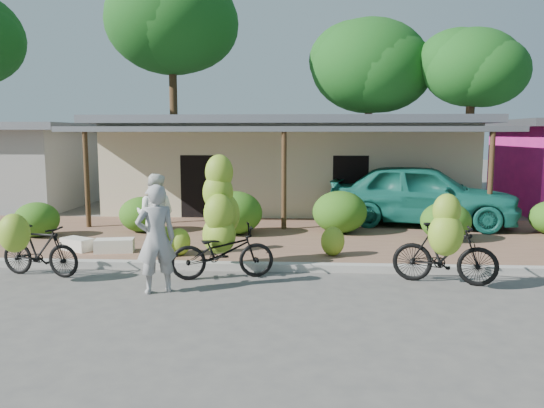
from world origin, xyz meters
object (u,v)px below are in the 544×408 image
Objects in this scene: tree_center_right at (365,64)px; bike_left at (35,247)px; tree_far_center at (168,19)px; bystander at (155,215)px; sack_near at (114,246)px; tree_near_right at (467,66)px; bike_center at (221,231)px; bike_right at (445,248)px; teal_van at (422,194)px; vendor at (156,239)px; sack_far at (77,244)px.

bike_left is (-7.92, -15.44, -5.34)m from tree_center_right.
bystander is at bearing -77.31° from tree_far_center.
sack_near is 1.30m from bystander.
tree_center_right is 4.49m from tree_near_right.
bike_center reaches higher than bike_left.
bike_right is at bearing -90.65° from tree_center_right.
bike_left is 10.39m from teal_van.
bike_right is 5.19m from vendor.
bike_right is 0.37× the size of teal_van.
bike_left is 0.98× the size of bystander.
tree_center_right is 16.68m from sack_far.
tree_center_right is at bearing 153.43° from tree_near_right.
tree_far_center is at bearing 15.62° from bike_left.
tree_near_right is 3.75× the size of vendor.
sack_far is at bearing -120.37° from tree_center_right.
bike_center reaches higher than bystander.
teal_van is (0.68, -9.61, -4.92)m from tree_center_right.
bike_left is (-11.92, -13.44, -4.99)m from tree_near_right.
bike_center is (-8.36, -13.04, -4.70)m from tree_near_right.
bike_right is 2.31× the size of sack_near.
bike_right is at bearing 170.35° from bystander.
tree_near_right is 9.48m from teal_van.
teal_van is at bearing 27.84° from sack_near.
vendor is at bearing -108.10° from tree_center_right.
bike_right is 7.09m from sack_near.
vendor is at bearing 128.01° from bike_center.
tree_near_right is 3.65× the size of bike_right.
sack_near is (-2.65, 1.36, -0.62)m from bike_center.
tree_center_right is at bearing -30.02° from bike_center.
tree_center_right is at bearing 59.63° from sack_far.
tree_near_right reaches higher than sack_near.
bike_center is 7.40m from teal_van.
bike_left is at bearing -89.58° from sack_far.
bike_left is 0.33× the size of teal_van.
bike_left reaches higher than sack_far.
bike_center reaches higher than teal_van.
teal_van reaches higher than sack_near.
tree_center_right is 10.82m from teal_van.
tree_center_right is at bearing 17.43° from teal_van.
tree_near_right is at bearing -30.09° from bike_left.
bike_right is 6.02m from bystander.
teal_van is at bearing -158.43° from vendor.
sack_far is at bearing 171.18° from sack_near.
bystander is at bearing -40.59° from bike_left.
bystander is (-1.61, 1.11, 0.13)m from bike_center.
sack_near reaches higher than sack_far.
teal_van is at bearing -56.74° from bike_center.
tree_center_right reaches higher than teal_van.
sack_near is 3.16m from vendor.
sack_near is 0.47× the size of bystander.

